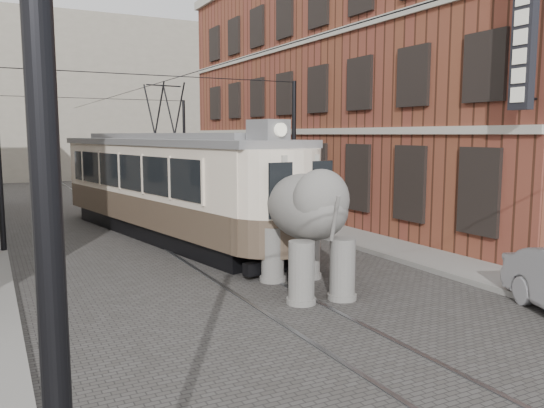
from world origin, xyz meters
TOP-DOWN VIEW (x-y plane):
  - ground at (0.00, 0.00)m, footprint 120.00×120.00m
  - tram_rails at (0.00, 0.00)m, footprint 1.54×80.00m
  - sidewalk_right at (6.00, 0.00)m, footprint 2.00×60.00m
  - brick_building at (11.00, 9.00)m, footprint 8.00×26.00m
  - distant_block at (0.00, 40.00)m, footprint 28.00×10.00m
  - catenary at (-0.20, 5.00)m, footprint 11.00×30.20m
  - tram at (0.02, 6.59)m, footprint 5.41×14.69m
  - elephant at (1.01, -1.98)m, footprint 3.67×5.67m

SIDE VIEW (x-z plane):
  - ground at x=0.00m, z-range 0.00..0.00m
  - tram_rails at x=0.00m, z-range 0.00..0.02m
  - sidewalk_right at x=6.00m, z-range 0.00..0.15m
  - elephant at x=1.01m, z-range 0.00..3.24m
  - tram at x=0.02m, z-range 0.00..5.71m
  - catenary at x=-0.20m, z-range 0.00..6.00m
  - brick_building at x=11.00m, z-range 0.00..12.00m
  - distant_block at x=0.00m, z-range 0.00..14.00m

